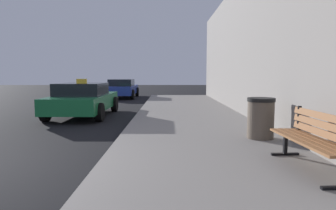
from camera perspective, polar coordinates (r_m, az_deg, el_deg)
The scene contains 5 objects.
sidewalk at distance 4.78m, azimuth 10.23°, elevation -12.62°, with size 4.00×32.00×0.15m, color gray.
bench at distance 4.95m, azimuth 26.77°, elevation -5.46°, with size 0.58×1.82×0.89m.
trash_bin at distance 6.91m, azimuth 17.55°, elevation -2.43°, with size 0.62×0.62×0.92m.
car_green at distance 11.58m, azimuth -16.37°, elevation 1.08°, with size 2.06×4.29×1.43m.
car_blue at distance 20.25m, azimuth -9.12°, elevation 3.25°, with size 1.95×4.43×1.27m.
Camera 1 is at (3.16, -4.45, 1.59)m, focal length 31.11 mm.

